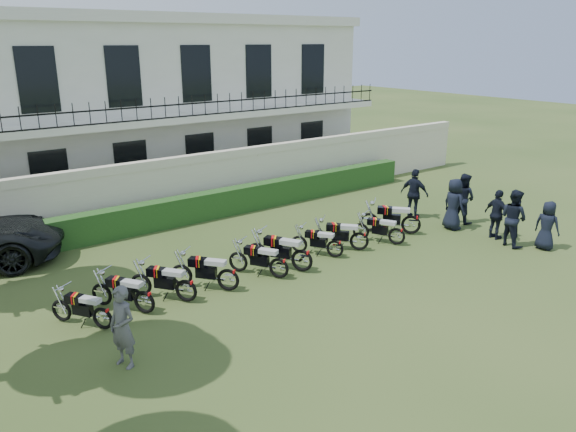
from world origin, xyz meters
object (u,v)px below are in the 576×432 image
Objects in this scene: motorcycle_4 at (279,263)px; officer_5 at (414,194)px; motorcycle_2 at (186,285)px; motorcycle_6 at (335,245)px; motorcycle_0 at (102,313)px; officer_0 at (547,225)px; officer_2 at (497,215)px; officer_4 at (463,198)px; motorcycle_5 at (302,255)px; inspector at (123,327)px; motorcycle_1 at (144,297)px; officer_1 at (513,218)px; motorcycle_9 at (411,220)px; motorcycle_8 at (397,232)px; officer_3 at (454,204)px; motorcycle_3 at (228,274)px; motorcycle_7 at (359,237)px.

motorcycle_4 is 0.88× the size of officer_5.
motorcycle_2 is 1.05× the size of motorcycle_6.
motorcycle_0 is at bearing 146.97° from motorcycle_2.
officer_2 is at bearing 6.47° from officer_0.
motorcycle_5 is at bearing 92.85° from officer_4.
motorcycle_5 is 1.06× the size of inspector.
motorcycle_1 is 0.85× the size of officer_1.
officer_4 is at bearing -33.38° from motorcycle_6.
officer_1 is (1.80, -2.65, 0.41)m from motorcycle_9.
motorcycle_4 reaches higher than motorcycle_1.
motorcycle_1 is 3.86m from motorcycle_4.
motorcycle_8 is 3.52m from officer_2.
inspector is (-7.39, -1.89, 0.44)m from motorcycle_6.
motorcycle_9 is 1.75m from officer_3.
officer_4 is at bearing -28.94° from motorcycle_5.
motorcycle_1 is at bearing 66.38° from officer_0.
inspector reaches higher than officer_2.
motorcycle_5 is at bearing 82.98° from officer_2.
officer_0 is (7.35, -3.19, 0.27)m from motorcycle_5.
officer_5 is at bearing 2.04° from officer_0.
motorcycle_0 is at bearing 140.22° from motorcycle_9.
motorcycle_0 is 5.75m from motorcycle_5.
motorcycle_8 is at bearing 158.69° from motorcycle_9.
officer_3 is (12.39, -0.24, 0.48)m from motorcycle_0.
officer_5 is (12.44, 3.18, 0.06)m from inspector.
officer_5 reaches higher than motorcycle_8.
inspector is (-5.09, -1.64, 0.41)m from motorcycle_4.
motorcycle_4 is at bearing -36.45° from motorcycle_1.
officer_0 is at bearing -47.45° from motorcycle_0.
motorcycle_9 reaches higher than motorcycle_3.
motorcycle_3 reaches higher than motorcycle_6.
officer_1 is at bearing -58.33° from motorcycle_6.
motorcycle_0 is 0.95× the size of motorcycle_3.
officer_3 is at bearing -34.48° from motorcycle_0.
officer_5 is (8.91, 1.40, 0.44)m from motorcycle_3.
officer_2 is at bearing -43.24° from motorcycle_5.
motorcycle_1 is 9.65m from motorcycle_9.
motorcycle_8 is (9.58, -0.21, 0.02)m from motorcycle_0.
officer_0 is 3.13m from officer_3.
motorcycle_7 is at bearing -32.90° from motorcycle_1.
motorcycle_0 is at bearing 154.13° from inspector.
officer_1 is (12.69, -0.72, 0.06)m from inspector.
officer_0 is at bearing 178.49° from officer_4.
motorcycle_4 is 3.31m from motorcycle_7.
motorcycle_4 is 2.31m from motorcycle_6.
motorcycle_9 is at bearing -32.48° from motorcycle_1.
motorcycle_7 is 1.38m from motorcycle_8.
motorcycle_0 is 10.74m from motorcycle_9.
motorcycle_0 is 0.89× the size of motorcycle_9.
inspector is 0.94× the size of officer_5.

